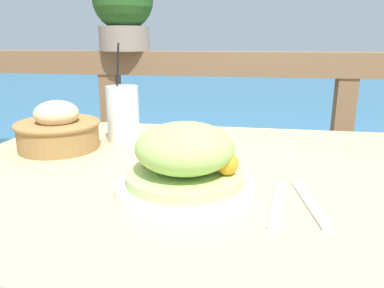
{
  "coord_description": "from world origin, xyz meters",
  "views": [
    {
      "loc": [
        0.13,
        -0.72,
        1.01
      ],
      "look_at": [
        0.01,
        -0.01,
        0.8
      ],
      "focal_mm": 35.0,
      "sensor_mm": 36.0,
      "label": 1
    }
  ],
  "objects_px": {
    "salad_plate": "(185,163)",
    "drink_glass": "(123,114)",
    "bread_basket": "(58,130)",
    "potted_plant": "(123,8)"
  },
  "relations": [
    {
      "from": "salad_plate",
      "to": "drink_glass",
      "type": "relative_size",
      "value": 0.98
    },
    {
      "from": "salad_plate",
      "to": "drink_glass",
      "type": "distance_m",
      "value": 0.38
    },
    {
      "from": "bread_basket",
      "to": "potted_plant",
      "type": "distance_m",
      "value": 0.71
    },
    {
      "from": "drink_glass",
      "to": "bread_basket",
      "type": "relative_size",
      "value": 1.24
    },
    {
      "from": "drink_glass",
      "to": "bread_basket",
      "type": "distance_m",
      "value": 0.17
    },
    {
      "from": "drink_glass",
      "to": "bread_basket",
      "type": "xyz_separation_m",
      "value": [
        -0.13,
        -0.09,
        -0.03
      ]
    },
    {
      "from": "salad_plate",
      "to": "potted_plant",
      "type": "bearing_deg",
      "value": 115.19
    },
    {
      "from": "bread_basket",
      "to": "potted_plant",
      "type": "xyz_separation_m",
      "value": [
        -0.04,
        0.63,
        0.33
      ]
    },
    {
      "from": "salad_plate",
      "to": "potted_plant",
      "type": "height_order",
      "value": "potted_plant"
    },
    {
      "from": "salad_plate",
      "to": "bread_basket",
      "type": "relative_size",
      "value": 1.21
    }
  ]
}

